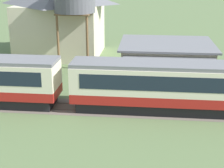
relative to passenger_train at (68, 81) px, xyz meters
The scene contains 4 objects.
passenger_train is the anchor object (origin of this frame).
station_building 12.58m from the passenger_train, 46.95° to the left, with size 9.83×9.68×3.84m.
station_house_grey_roof 19.06m from the passenger_train, 105.65° to the left, with size 11.32×10.71×9.47m.
yard_tree_1 22.31m from the passenger_train, 114.34° to the left, with size 4.97×4.97×7.10m.
Camera 1 is at (-12.34, -27.36, 11.49)m, focal length 55.00 mm.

